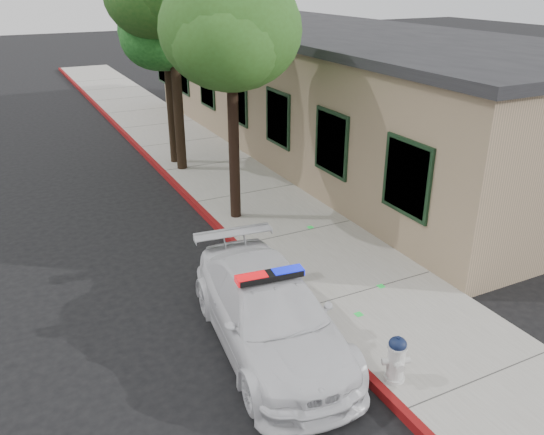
{
  "coord_description": "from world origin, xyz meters",
  "views": [
    {
      "loc": [
        -4.49,
        -7.72,
        5.95
      ],
      "look_at": [
        0.44,
        1.99,
        1.17
      ],
      "focal_mm": 36.75,
      "sensor_mm": 36.0,
      "label": 1
    }
  ],
  "objects_px": {
    "clapboard_building": "(340,91)",
    "police_car": "(270,313)",
    "street_tree_near": "(231,36)",
    "street_tree_far": "(167,34)",
    "fire_hydrant": "(396,358)"
  },
  "relations": [
    {
      "from": "clapboard_building",
      "to": "street_tree_far",
      "type": "relative_size",
      "value": 3.83
    },
    {
      "from": "police_car",
      "to": "street_tree_near",
      "type": "height_order",
      "value": "street_tree_near"
    },
    {
      "from": "clapboard_building",
      "to": "police_car",
      "type": "distance_m",
      "value": 12.3
    },
    {
      "from": "fire_hydrant",
      "to": "street_tree_far",
      "type": "bearing_deg",
      "value": 107.98
    },
    {
      "from": "street_tree_near",
      "to": "street_tree_far",
      "type": "height_order",
      "value": "street_tree_near"
    },
    {
      "from": "fire_hydrant",
      "to": "street_tree_far",
      "type": "height_order",
      "value": "street_tree_far"
    },
    {
      "from": "police_car",
      "to": "street_tree_far",
      "type": "bearing_deg",
      "value": 87.62
    },
    {
      "from": "police_car",
      "to": "street_tree_near",
      "type": "relative_size",
      "value": 0.79
    },
    {
      "from": "street_tree_far",
      "to": "fire_hydrant",
      "type": "bearing_deg",
      "value": -91.8
    },
    {
      "from": "clapboard_building",
      "to": "street_tree_near",
      "type": "xyz_separation_m",
      "value": [
        -5.98,
        -4.39,
        2.53
      ]
    },
    {
      "from": "street_tree_near",
      "to": "street_tree_far",
      "type": "bearing_deg",
      "value": 89.8
    },
    {
      "from": "police_car",
      "to": "street_tree_far",
      "type": "height_order",
      "value": "street_tree_far"
    },
    {
      "from": "clapboard_building",
      "to": "fire_hydrant",
      "type": "xyz_separation_m",
      "value": [
        -6.34,
        -11.4,
        -1.58
      ]
    },
    {
      "from": "clapboard_building",
      "to": "police_car",
      "type": "height_order",
      "value": "clapboard_building"
    },
    {
      "from": "clapboard_building",
      "to": "street_tree_far",
      "type": "bearing_deg",
      "value": 172.75
    }
  ]
}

